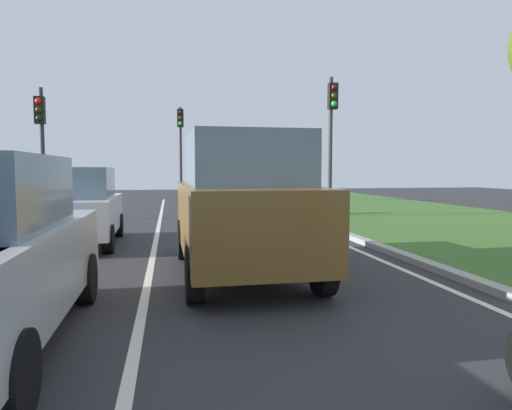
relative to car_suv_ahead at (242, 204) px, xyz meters
name	(u,v)px	position (x,y,z in m)	size (l,w,h in m)	color
ground_plane	(184,238)	(-0.80, 4.37, -1.17)	(60.00, 60.00, 0.00)	#2D2D30
lane_line_center	(156,239)	(-1.50, 4.37, -1.16)	(0.12, 32.00, 0.01)	silver
lane_line_right_edge	(320,234)	(2.80, 4.37, -1.16)	(0.12, 32.00, 0.01)	silver
grass_verge_right	(484,229)	(7.70, 4.37, -1.14)	(9.00, 48.00, 0.06)	#3D6628
curb_right	(338,232)	(3.30, 4.37, -1.11)	(0.24, 48.00, 0.12)	#9E9B93
car_suv_ahead	(242,204)	(0.00, 0.00, 0.00)	(2.02, 4.53, 2.28)	brown
car_hatchback_far	(78,207)	(-3.20, 3.62, -0.28)	(1.81, 3.74, 1.78)	silver
traffic_light_near_right	(332,123)	(4.50, 8.33, 2.21)	(0.32, 0.50, 4.99)	#2D2D2D
traffic_light_overhead_left	(41,132)	(-5.35, 9.23, 1.82)	(0.32, 0.50, 4.48)	#2D2D2D
traffic_light_far_median	(181,137)	(-0.57, 16.78, 2.23)	(0.32, 0.50, 4.93)	#2D2D2D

